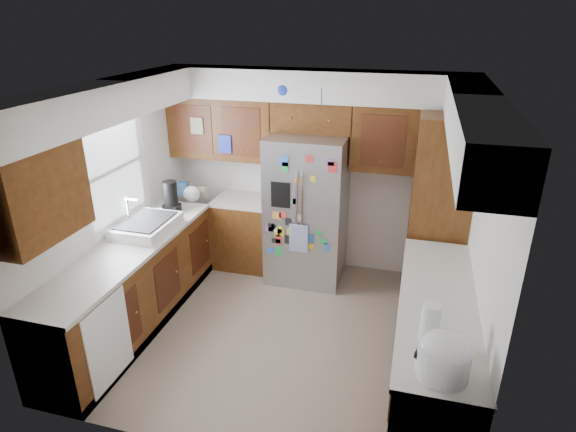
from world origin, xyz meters
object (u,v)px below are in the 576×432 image
Objects in this scene: fridge at (307,209)px; pantry at (439,210)px; rice_cooker at (444,356)px; paper_towel at (430,322)px.

pantry is at bearing -2.06° from fridge.
fridge is (-1.50, 0.05, -0.17)m from pantry.
rice_cooker is (-0.00, -2.53, -0.00)m from pantry.
fridge is at bearing 122.47° from paper_towel.
paper_towel is at bearing -57.53° from fridge.
fridge reaches higher than rice_cooker.
pantry reaches higher than paper_towel.
fridge is 2.99m from rice_cooker.
rice_cooker is at bearing -59.87° from fridge.
pantry is 1.51m from fridge.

